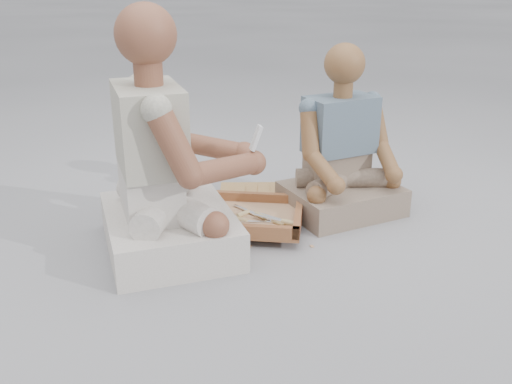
{
  "coord_description": "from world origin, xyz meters",
  "views": [
    {
      "loc": [
        -0.26,
        -1.96,
        1.12
      ],
      "look_at": [
        0.03,
        0.13,
        0.3
      ],
      "focal_mm": 40.0,
      "sensor_mm": 36.0,
      "label": 1
    }
  ],
  "objects": [
    {
      "name": "chisel_5",
      "position": [
        -0.02,
        0.41,
        0.07
      ],
      "size": [
        0.19,
        0.14,
        0.02
      ],
      "rotation": [
        0.0,
        0.0,
        -0.63
      ],
      "color": "white",
      "rests_on": "tool_tray"
    },
    {
      "name": "craftsman",
      "position": [
        -0.33,
        0.29,
        0.35
      ],
      "size": [
        0.73,
        0.74,
        1.02
      ],
      "rotation": [
        0.0,
        0.0,
        -1.38
      ],
      "color": "beige",
      "rests_on": "ground"
    },
    {
      "name": "chisel_2",
      "position": [
        -0.0,
        0.43,
        0.07
      ],
      "size": [
        0.18,
        0.15,
        0.02
      ],
      "rotation": [
        0.0,
        0.0,
        0.67
      ],
      "color": "white",
      "rests_on": "tool_tray"
    },
    {
      "name": "tool_tray",
      "position": [
        0.02,
        0.44,
        0.06
      ],
      "size": [
        0.6,
        0.53,
        0.07
      ],
      "rotation": [
        0.0,
        0.0,
        -0.26
      ],
      "color": "brown",
      "rests_on": "carved_panel"
    },
    {
      "name": "mobile_phone",
      "position": [
        0.05,
        0.29,
        0.48
      ],
      "size": [
        0.05,
        0.05,
        0.11
      ],
      "rotation": [
        -0.35,
        0.0,
        -1.48
      ],
      "color": "silver",
      "rests_on": "craftsman"
    },
    {
      "name": "wood_chip_8",
      "position": [
        0.29,
        0.21,
        0.0
      ],
      "size": [
        0.02,
        0.02,
        0.0
      ],
      "primitive_type": "cube",
      "rotation": [
        0.0,
        0.0,
        1.75
      ],
      "color": "tan",
      "rests_on": "ground"
    },
    {
      "name": "chisel_1",
      "position": [
        0.18,
        0.31,
        0.08
      ],
      "size": [
        0.18,
        0.15,
        0.02
      ],
      "rotation": [
        0.0,
        0.0,
        -0.69
      ],
      "color": "white",
      "rests_on": "tool_tray"
    },
    {
      "name": "ground",
      "position": [
        0.0,
        0.0,
        0.0
      ],
      "size": [
        60.0,
        60.0,
        0.0
      ],
      "primitive_type": "plane",
      "color": "gray",
      "rests_on": "ground"
    },
    {
      "name": "wood_chip_6",
      "position": [
        0.17,
        0.65,
        0.0
      ],
      "size": [
        0.02,
        0.02,
        0.0
      ],
      "primitive_type": "cube",
      "rotation": [
        0.0,
        0.0,
        2.76
      ],
      "color": "tan",
      "rests_on": "ground"
    },
    {
      "name": "wood_chip_11",
      "position": [
        -0.03,
        0.19,
        0.0
      ],
      "size": [
        0.02,
        0.02,
        0.0
      ],
      "primitive_type": "cube",
      "rotation": [
        0.0,
        0.0,
        0.94
      ],
      "color": "tan",
      "rests_on": "ground"
    },
    {
      "name": "wood_chip_7",
      "position": [
        -0.11,
        0.51,
        0.0
      ],
      "size": [
        0.02,
        0.02,
        0.0
      ],
      "primitive_type": "cube",
      "rotation": [
        0.0,
        0.0,
        0.42
      ],
      "color": "tan",
      "rests_on": "ground"
    },
    {
      "name": "wood_chip_4",
      "position": [
        0.18,
        0.79,
        0.0
      ],
      "size": [
        0.02,
        0.02,
        0.0
      ],
      "primitive_type": "cube",
      "rotation": [
        0.0,
        0.0,
        1.35
      ],
      "color": "tan",
      "rests_on": "ground"
    },
    {
      "name": "chisel_3",
      "position": [
        0.2,
        0.34,
        0.07
      ],
      "size": [
        0.17,
        0.17,
        0.02
      ],
      "rotation": [
        0.0,
        0.0,
        -0.78
      ],
      "color": "white",
      "rests_on": "tool_tray"
    },
    {
      "name": "wood_chip_9",
      "position": [
        0.02,
        0.25,
        0.0
      ],
      "size": [
        0.02,
        0.02,
        0.0
      ],
      "primitive_type": "cube",
      "rotation": [
        0.0,
        0.0,
        1.21
      ],
      "color": "tan",
      "rests_on": "ground"
    },
    {
      "name": "companion",
      "position": [
        0.51,
        0.59,
        0.27
      ],
      "size": [
        0.63,
        0.56,
        0.82
      ],
      "rotation": [
        0.0,
        0.0,
        3.47
      ],
      "color": "gray",
      "rests_on": "ground"
    },
    {
      "name": "wood_chip_1",
      "position": [
        -0.2,
        0.83,
        0.0
      ],
      "size": [
        0.02,
        0.02,
        0.0
      ],
      "primitive_type": "cube",
      "rotation": [
        0.0,
        0.0,
        1.99
      ],
      "color": "tan",
      "rests_on": "ground"
    },
    {
      "name": "wood_chip_2",
      "position": [
        0.31,
        0.6,
        0.0
      ],
      "size": [
        0.02,
        0.02,
        0.0
      ],
      "primitive_type": "cube",
      "rotation": [
        0.0,
        0.0,
        2.1
      ],
      "color": "tan",
      "rests_on": "ground"
    },
    {
      "name": "wood_chip_0",
      "position": [
        -0.08,
        0.75,
        0.0
      ],
      "size": [
        0.02,
        0.02,
        0.0
      ],
      "primitive_type": "cube",
      "rotation": [
        0.0,
        0.0,
        2.1
      ],
      "color": "tan",
      "rests_on": "ground"
    },
    {
      "name": "chisel_6",
      "position": [
        0.14,
        0.34,
        0.07
      ],
      "size": [
        0.16,
        0.18,
        0.02
      ],
      "rotation": [
        0.0,
        0.0,
        -0.87
      ],
      "color": "white",
      "rests_on": "tool_tray"
    },
    {
      "name": "chisel_0",
      "position": [
        0.16,
        0.34,
        0.07
      ],
      "size": [
        0.22,
        0.06,
        0.02
      ],
      "rotation": [
        0.0,
        0.0,
        -0.2
      ],
      "color": "white",
      "rests_on": "tool_tray"
    },
    {
      "name": "chisel_4",
      "position": [
        0.08,
        0.43,
        0.07
      ],
      "size": [
        0.14,
        0.19,
        0.02
      ],
      "rotation": [
        0.0,
        0.0,
        -0.95
      ],
      "color": "white",
      "rests_on": "tool_tray"
    },
    {
      "name": "chisel_7",
      "position": [
        -0.07,
        0.29,
        0.08
      ],
      "size": [
        0.08,
        0.22,
        0.02
      ],
      "rotation": [
        0.0,
        0.0,
        -1.29
      ],
      "color": "white",
      "rests_on": "tool_tray"
    },
    {
      "name": "wood_chip_5",
      "position": [
        -0.26,
        0.68,
        0.0
      ],
      "size": [
        0.02,
        0.02,
        0.0
      ],
      "primitive_type": "cube",
      "rotation": [
        0.0,
        0.0,
        1.35
      ],
      "color": "tan",
      "rests_on": "ground"
    },
    {
      "name": "wood_chip_3",
      "position": [
        -0.02,
        0.56,
        0.0
      ],
      "size": [
        0.02,
        0.02,
        0.0
      ],
      "primitive_type": "cube",
      "rotation": [
        0.0,
        0.0,
        1.46
      ],
      "color": "tan",
      "rests_on": "ground"
    },
    {
      "name": "wood_chip_10",
      "position": [
        -0.16,
        0.81,
        0.0
      ],
      "size": [
        0.02,
        0.02,
        0.0
      ],
      "primitive_type": "cube",
      "rotation": [
        0.0,
        0.0,
        0.21
      ],
      "color": "tan",
      "rests_on": "ground"
    },
    {
      "name": "carved_panel",
      "position": [
        0.22,
        0.74,
        0.02
      ],
      "size": [
        0.64,
        0.47,
        0.04
      ],
      "primitive_type": "cube",
      "rotation": [
        0.0,
        0.0,
        -0.12
      ],
      "color": "olive",
      "rests_on": "ground"
    }
  ]
}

